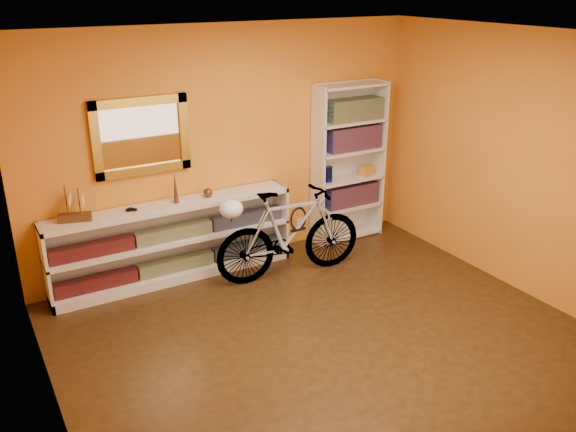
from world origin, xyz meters
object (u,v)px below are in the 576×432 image
console_unit (174,242)px  bicycle (290,233)px  bookcase (348,163)px  helmet (231,209)px

console_unit → bicycle: bearing=-26.6°
bookcase → bicycle: size_ratio=1.13×
bookcase → helmet: 1.85m
bicycle → helmet: 0.74m
bicycle → helmet: (-0.64, 0.07, 0.37)m
console_unit → bookcase: bearing=0.6°
console_unit → bookcase: (2.23, 0.03, 0.52)m
bookcase → console_unit: bearing=-179.4°
console_unit → bicycle: (1.10, -0.55, 0.07)m
console_unit → bicycle: bicycle is taller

